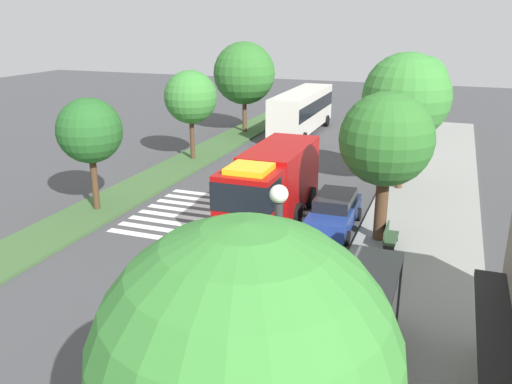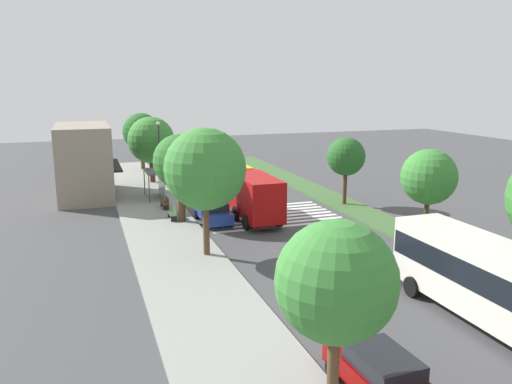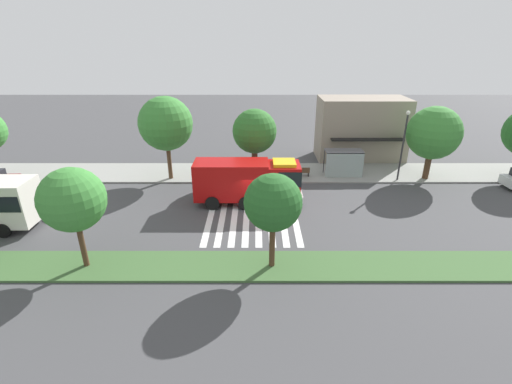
{
  "view_description": "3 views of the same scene",
  "coord_description": "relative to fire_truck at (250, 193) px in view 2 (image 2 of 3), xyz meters",
  "views": [
    {
      "loc": [
        22.1,
        9.29,
        9.51
      ],
      "look_at": [
        -0.38,
        0.95,
        1.61
      ],
      "focal_mm": 37.61,
      "sensor_mm": 36.0,
      "label": 1
    },
    {
      "loc": [
        -36.68,
        13.37,
        10.22
      ],
      "look_at": [
        0.53,
        0.71,
        1.76
      ],
      "focal_mm": 35.84,
      "sensor_mm": 36.0,
      "label": 2
    },
    {
      "loc": [
        -0.15,
        -25.0,
        12.48
      ],
      "look_at": [
        -0.12,
        0.8,
        1.29
      ],
      "focal_mm": 25.36,
      "sensor_mm": 36.0,
      "label": 3
    }
  ],
  "objects": [
    {
      "name": "parked_car_west",
      "position": [
        -23.01,
        3.02,
        -1.17
      ],
      "size": [
        4.41,
        2.25,
        1.61
      ],
      "rotation": [
        0.0,
        0.0,
        0.04
      ],
      "color": "#720505",
      "rests_on": "ground_plane"
    },
    {
      "name": "bus_stop_shelter",
      "position": [
        8.73,
        5.75,
        -0.12
      ],
      "size": [
        3.5,
        1.4,
        2.46
      ],
      "color": "#4C4C51",
      "rests_on": "sidewalk"
    },
    {
      "name": "ground_plane",
      "position": [
        0.59,
        -1.57,
        -2.0
      ],
      "size": [
        120.0,
        120.0,
        0.0
      ],
      "primitive_type": "plane",
      "color": "#424244"
    },
    {
      "name": "sidewalk_tree_center",
      "position": [
        0.31,
        5.22,
        2.58
      ],
      "size": [
        3.96,
        3.96,
        6.47
      ],
      "color": "#47301E",
      "rests_on": "sidewalk"
    },
    {
      "name": "sidewalk",
      "position": [
        0.59,
        6.88,
        -1.93
      ],
      "size": [
        60.0,
        5.32,
        0.14
      ],
      "primitive_type": "cube",
      "color": "gray",
      "rests_on": "ground_plane"
    },
    {
      "name": "parked_car_mid",
      "position": [
        -0.44,
        3.02,
        -1.14
      ],
      "size": [
        4.75,
        2.12,
        1.67
      ],
      "rotation": [
        0.0,
        0.0,
        0.02
      ],
      "color": "navy",
      "rests_on": "ground_plane"
    },
    {
      "name": "bench_near_shelter",
      "position": [
        4.73,
        5.74,
        -1.41
      ],
      "size": [
        1.6,
        0.5,
        0.9
      ],
      "color": "#4C3823",
      "rests_on": "sidewalk"
    },
    {
      "name": "transit_bus",
      "position": [
        -20.45,
        -4.17,
        0.11
      ],
      "size": [
        11.29,
        2.9,
        3.57
      ],
      "rotation": [
        0.0,
        0.0,
        3.15
      ],
      "color": "silver",
      "rests_on": "ground_plane"
    },
    {
      "name": "sidewalk_tree_west",
      "position": [
        -7.58,
        5.22,
        3.3
      ],
      "size": [
        4.8,
        4.8,
        7.58
      ],
      "color": "#513823",
      "rests_on": "sidewalk"
    },
    {
      "name": "fire_truck",
      "position": [
        0.0,
        0.0,
        0.0
      ],
      "size": [
        8.5,
        2.83,
        3.57
      ],
      "rotation": [
        0.0,
        0.0,
        -0.0
      ],
      "color": "#A50C0C",
      "rests_on": "ground_plane"
    },
    {
      "name": "street_lamp",
      "position": [
        13.63,
        4.82,
        1.89
      ],
      "size": [
        0.36,
        0.36,
        6.38
      ],
      "color": "#2D2D30",
      "rests_on": "sidewalk"
    },
    {
      "name": "parked_car_east",
      "position": [
        24.5,
        3.02,
        -1.11
      ],
      "size": [
        4.5,
        2.16,
        1.76
      ],
      "rotation": [
        0.0,
        0.0,
        0.05
      ],
      "color": "silver",
      "rests_on": "ground_plane"
    },
    {
      "name": "storefront_building",
      "position": [
        11.74,
        11.82,
        1.26
      ],
      "size": [
        9.16,
        5.38,
        6.54
      ],
      "color": "gray",
      "rests_on": "ground_plane"
    },
    {
      "name": "crosswalk",
      "position": [
        0.17,
        -1.57,
        -2.0
      ],
      "size": [
        6.75,
        10.42,
        0.01
      ],
      "color": "silver",
      "rests_on": "ground_plane"
    },
    {
      "name": "median_tree_center",
      "position": [
        1.36,
        -8.86,
        2.16
      ],
      "size": [
        3.21,
        3.21,
        5.65
      ],
      "color": "#47301E",
      "rests_on": "median_strip"
    },
    {
      "name": "bench_west_of_shelter",
      "position": [
        1.06,
        5.74,
        -1.41
      ],
      "size": [
        1.6,
        0.5,
        0.9
      ],
      "color": "#2D472D",
      "rests_on": "sidewalk"
    },
    {
      "name": "median_strip",
      "position": [
        0.59,
        -8.86,
        -1.93
      ],
      "size": [
        60.0,
        3.0,
        0.14
      ],
      "primitive_type": "cube",
      "color": "#3D6033",
      "rests_on": "ground_plane"
    },
    {
      "name": "sidewalk_tree_east",
      "position": [
        16.39,
        5.22,
        2.45
      ],
      "size": [
        4.74,
        4.74,
        6.7
      ],
      "color": "#47301E",
      "rests_on": "sidewalk"
    },
    {
      "name": "median_tree_west",
      "position": [
        -9.48,
        -8.86,
        2.33
      ],
      "size": [
        3.54,
        3.54,
        5.98
      ],
      "color": "#47301E",
      "rests_on": "median_strip"
    },
    {
      "name": "sidewalk_tree_far_east",
      "position": [
        24.99,
        5.22,
        2.52
      ],
      "size": [
        4.38,
        4.38,
        6.59
      ],
      "color": "#513823",
      "rests_on": "sidewalk"
    },
    {
      "name": "sidewalk_tree_far_west",
      "position": [
        -23.86,
        5.22,
        2.63
      ],
      "size": [
        3.58,
        3.58,
        6.31
      ],
      "color": "#513823",
      "rests_on": "sidewalk"
    }
  ]
}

